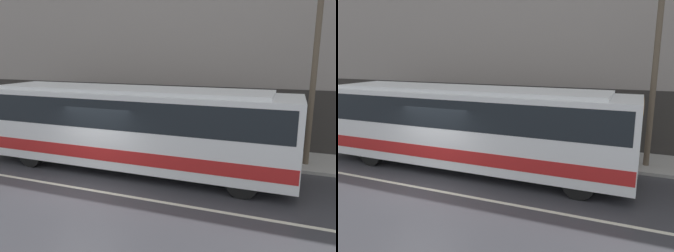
{
  "view_description": "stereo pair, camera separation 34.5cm",
  "coord_description": "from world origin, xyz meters",
  "views": [
    {
      "loc": [
        6.08,
        -8.31,
        4.3
      ],
      "look_at": [
        2.1,
        2.24,
        1.79
      ],
      "focal_mm": 35.0,
      "sensor_mm": 36.0,
      "label": 1
    },
    {
      "loc": [
        6.4,
        -8.19,
        4.3
      ],
      "look_at": [
        2.1,
        2.24,
        1.79
      ],
      "focal_mm": 35.0,
      "sensor_mm": 36.0,
      "label": 2
    }
  ],
  "objects": [
    {
      "name": "building_facade",
      "position": [
        0.0,
        6.73,
        6.74
      ],
      "size": [
        60.0,
        0.35,
        13.9
      ],
      "color": "gray",
      "rests_on": "ground_plane"
    },
    {
      "name": "lane_stripe",
      "position": [
        0.0,
        0.0,
        0.0
      ],
      "size": [
        54.0,
        0.14,
        0.01
      ],
      "color": "beige",
      "rests_on": "ground_plane"
    },
    {
      "name": "transit_bus",
      "position": [
        0.49,
        2.24,
        1.75
      ],
      "size": [
        12.07,
        2.54,
        3.09
      ],
      "color": "white",
      "rests_on": "ground_plane"
    },
    {
      "name": "utility_pole_near",
      "position": [
        6.81,
        4.86,
        3.51
      ],
      "size": [
        0.21,
        0.21,
        6.78
      ],
      "color": "brown",
      "rests_on": "sidewalk"
    },
    {
      "name": "ground_plane",
      "position": [
        0.0,
        0.0,
        0.0
      ],
      "size": [
        60.0,
        60.0,
        0.0
      ],
      "primitive_type": "plane",
      "color": "#333338"
    },
    {
      "name": "sidewalk",
      "position": [
        0.0,
        5.29,
        0.06
      ],
      "size": [
        60.0,
        2.58,
        0.12
      ],
      "color": "#A09E99",
      "rests_on": "ground_plane"
    }
  ]
}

